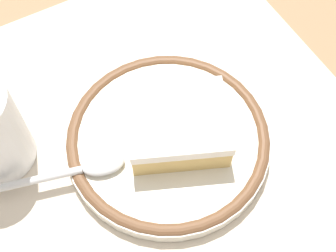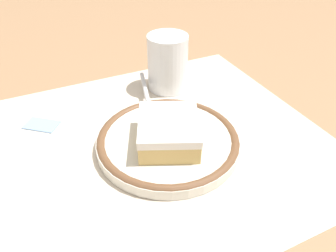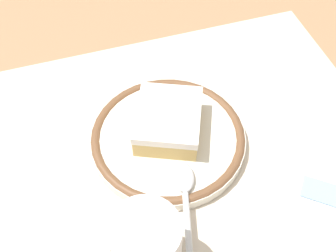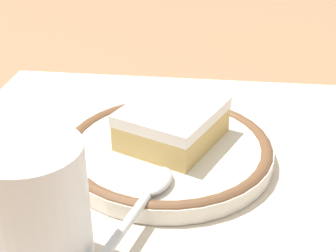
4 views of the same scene
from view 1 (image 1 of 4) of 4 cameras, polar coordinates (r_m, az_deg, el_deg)
The scene contains 5 objects.
ground_plane at distance 0.45m, azimuth -0.16°, elevation -5.71°, with size 2.40×2.40×0.00m, color #9E7551.
placemat at distance 0.45m, azimuth -0.16°, elevation -5.67°, with size 0.51×0.43×0.00m, color beige.
plate at distance 0.45m, azimuth -0.00°, elevation -1.59°, with size 0.20×0.20×0.02m.
cake_slice at distance 0.43m, azimuth 1.21°, elevation 0.07°, with size 0.11×0.12×0.04m.
spoon at distance 0.44m, azimuth -11.03°, elevation -5.32°, with size 0.05×0.14×0.01m.
Camera 1 is at (0.16, -0.09, 0.41)m, focal length 49.73 mm.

